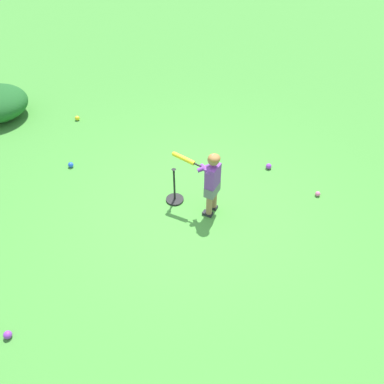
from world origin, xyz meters
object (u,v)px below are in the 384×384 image
play_ball_far_left (8,335)px  play_ball_behind_batter (318,194)px  play_ball_center_lawn (269,166)px  play_ball_far_right (77,118)px  child_batter (211,178)px  play_ball_by_bucket (71,165)px  batting_tee (175,195)px

play_ball_far_left → play_ball_behind_batter: 4.79m
play_ball_center_lawn → play_ball_behind_batter: bearing=-146.0°
play_ball_far_right → play_ball_center_lawn: 4.01m
child_batter → play_ball_behind_batter: (0.05, -1.78, -0.61)m
play_ball_far_right → play_ball_by_bucket: same height
play_ball_behind_batter → batting_tee: 2.29m
play_ball_far_left → play_ball_behind_batter: bearing=-69.3°
child_batter → play_ball_far_left: bearing=121.3°
child_batter → play_ball_far_right: bearing=34.3°
play_ball_by_bucket → child_batter: bearing=-124.9°
play_ball_by_bucket → play_ball_far_right: bearing=-1.8°
batting_tee → play_ball_far_left: bearing=131.9°
play_ball_by_bucket → batting_tee: (-1.16, -1.67, 0.06)m
play_ball_far_right → play_ball_far_left: (-4.73, 0.59, 0.00)m
child_batter → batting_tee: child_batter is taller
play_ball_far_right → play_ball_far_left: size_ratio=0.97×
play_ball_by_bucket → batting_tee: 2.03m
play_ball_far_left → play_ball_by_bucket: bearing=-9.8°
play_ball_far_right → play_ball_by_bucket: bearing=178.2°
child_batter → batting_tee: size_ratio=1.74×
play_ball_by_bucket → play_ball_behind_batter: bearing=-110.3°
child_batter → batting_tee: bearing=55.2°
child_batter → play_ball_center_lawn: (0.87, -1.23, -0.60)m
play_ball_by_bucket → play_ball_center_lawn: bearing=-100.7°
play_ball_far_left → play_ball_center_lawn: play_ball_center_lawn is taller
play_ball_far_right → play_ball_center_lawn: bearing=-123.6°
child_batter → play_ball_by_bucket: bearing=55.1°
play_ball_by_bucket → batting_tee: size_ratio=0.15×
play_ball_behind_batter → play_ball_by_bucket: size_ratio=0.87×
play_ball_far_right → play_ball_by_bucket: (-1.58, 0.05, -0.00)m
play_ball_behind_batter → play_ball_by_bucket: play_ball_by_bucket is taller
play_ball_behind_batter → child_batter: bearing=91.6°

